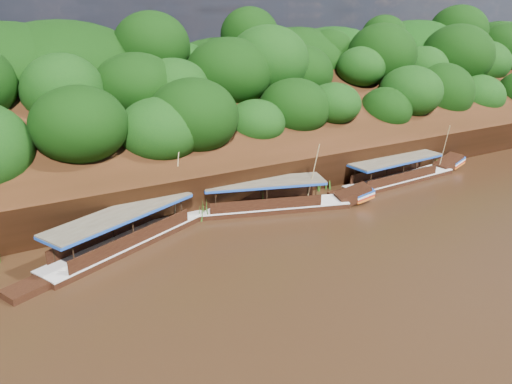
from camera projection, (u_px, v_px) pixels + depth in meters
ground at (333, 248)px, 33.42m from camera, size 160.00×160.00×0.00m
riverbank at (195, 146)px, 51.20m from camera, size 120.00×30.06×19.40m
boat_0 at (406, 175)px, 46.57m from camera, size 14.82×2.94×5.37m
boat_1 at (282, 202)px, 39.87m from camera, size 14.36×6.33×5.96m
boat_2 at (143, 231)px, 34.67m from camera, size 15.79×8.53×6.85m
reeds at (230, 201)px, 39.44m from camera, size 51.30×2.53×2.01m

